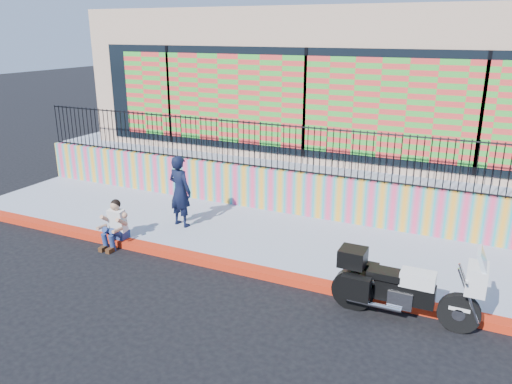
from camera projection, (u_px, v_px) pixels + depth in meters
The scene contains 10 objects.
ground at pixel (232, 269), 10.20m from camera, with size 90.00×90.00×0.00m, color black.
red_curb at pixel (232, 266), 10.18m from camera, with size 16.00×0.30×0.15m, color red.
sidewalk at pixel (265, 237), 11.60m from camera, with size 16.00×3.00×0.15m, color #9097AC.
mural_wall at pixel (291, 192), 12.78m from camera, with size 16.00×0.20×1.10m, color #FA4174.
metal_fence at pixel (292, 148), 12.42m from camera, with size 15.80×0.04×1.20m, color black, non-canonical shape.
elevated_platform at pixel (345, 153), 17.19m from camera, with size 16.00×10.00×1.25m, color #9097AC.
storefront_building at pixel (347, 76), 16.19m from camera, with size 14.00×8.06×4.00m.
police_motorcycle at pixel (403, 285), 8.30m from camera, with size 2.40×0.79×1.49m.
police_officer at pixel (180, 191), 11.85m from camera, with size 0.63×0.42×1.74m, color black.
seated_man at pixel (114, 228), 11.13m from camera, with size 0.54×0.71×1.06m.
Camera 1 is at (4.38, -8.11, 4.68)m, focal length 35.00 mm.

